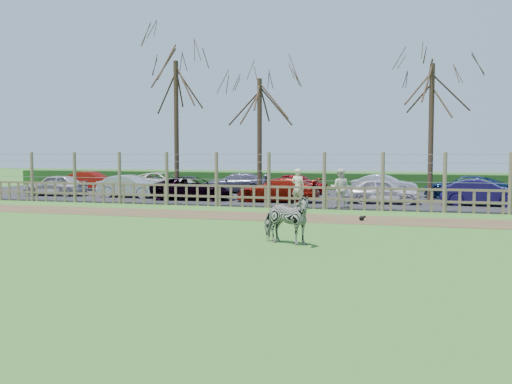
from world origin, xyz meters
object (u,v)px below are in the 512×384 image
(car_5, at_px, (482,193))
(car_10, at_px, (299,184))
(car_9, at_px, (236,183))
(car_12, at_px, (464,187))
(car_0, at_px, (55,185))
(tree_right, at_px, (432,98))
(car_11, at_px, (384,185))
(tree_left, at_px, (176,95))
(car_2, at_px, (193,188))
(tree_mid, at_px, (260,109))
(car_8, at_px, (162,182))
(zebra, at_px, (286,219))
(visitor_a, at_px, (298,187))
(car_1, at_px, (131,186))
(car_4, at_px, (383,191))
(car_3, at_px, (278,190))
(crow, at_px, (362,218))
(visitor_b, at_px, (340,188))
(car_7, at_px, (92,181))

(car_5, distance_m, car_10, 10.84)
(car_9, height_order, car_12, same)
(car_10, bearing_deg, car_0, 115.50)
(tree_right, relative_size, car_11, 2.02)
(tree_left, xyz_separation_m, car_9, (2.32, 3.49, -4.98))
(car_2, bearing_deg, car_0, 82.06)
(tree_mid, relative_size, car_8, 1.58)
(zebra, height_order, visitor_a, visitor_a)
(car_1, relative_size, car_8, 0.84)
(car_1, relative_size, car_4, 1.03)
(car_3, xyz_separation_m, car_9, (-3.93, 5.33, 0.00))
(car_3, relative_size, car_10, 1.17)
(car_4, bearing_deg, car_8, 69.26)
(crow, bearing_deg, tree_left, 143.08)
(car_0, distance_m, car_9, 10.40)
(visitor_a, xyz_separation_m, car_1, (-9.85, 2.53, -0.26))
(car_3, xyz_separation_m, car_4, (5.05, 0.47, 0.00))
(car_11, bearing_deg, car_5, -133.11)
(visitor_b, relative_size, car_12, 0.40)
(car_3, height_order, car_11, same)
(crow, distance_m, car_0, 19.15)
(car_7, bearing_deg, car_12, -92.20)
(visitor_b, bearing_deg, tree_right, -125.82)
(car_2, bearing_deg, car_8, 34.49)
(car_7, height_order, car_9, same)
(car_2, relative_size, car_10, 1.23)
(visitor_a, height_order, car_5, visitor_a)
(tree_right, height_order, car_12, tree_right)
(car_8, bearing_deg, car_9, -82.66)
(car_2, bearing_deg, visitor_b, -109.68)
(crow, relative_size, car_0, 0.07)
(car_1, height_order, car_11, same)
(visitor_a, distance_m, car_8, 12.32)
(visitor_a, distance_m, crow, 5.62)
(crow, relative_size, car_3, 0.06)
(car_10, bearing_deg, crow, -154.18)
(tree_right, xyz_separation_m, car_11, (-2.42, 1.99, -4.60))
(tree_right, distance_m, car_7, 21.56)
(tree_left, height_order, crow, tree_left)
(car_10, height_order, car_11, same)
(zebra, bearing_deg, tree_right, 5.50)
(tree_right, xyz_separation_m, car_10, (-7.39, 2.28, -4.60))
(car_0, xyz_separation_m, car_8, (4.41, 4.61, 0.00))
(crow, distance_m, car_8, 17.69)
(tree_mid, distance_m, tree_right, 9.02)
(tree_left, relative_size, car_1, 2.16)
(crow, xyz_separation_m, car_8, (-13.45, 11.47, 0.54))
(crow, relative_size, car_12, 0.06)
(visitor_a, bearing_deg, car_2, -7.59)
(car_7, bearing_deg, car_8, -93.29)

